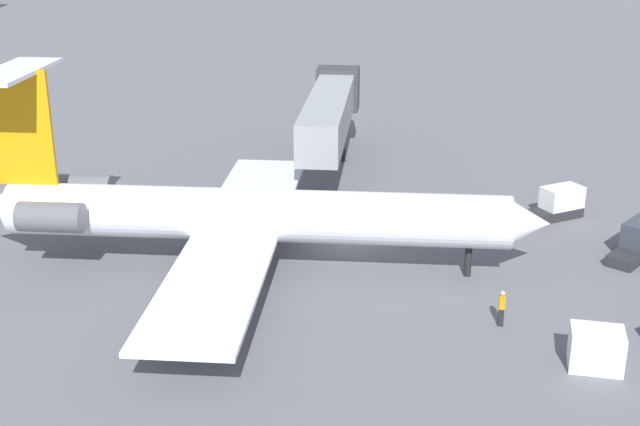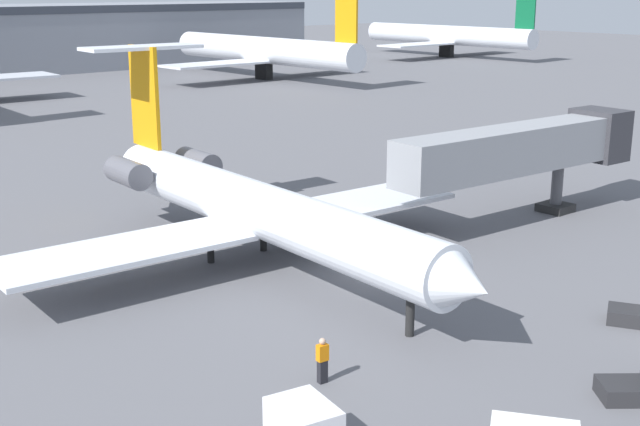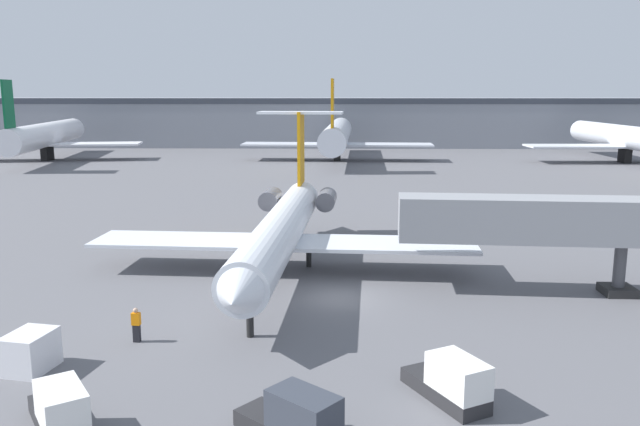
{
  "view_description": "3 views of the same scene",
  "coord_description": "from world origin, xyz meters",
  "views": [
    {
      "loc": [
        -43.81,
        0.58,
        17.91
      ],
      "look_at": [
        -2.94,
        1.64,
        2.82
      ],
      "focal_mm": 47.5,
      "sensor_mm": 36.0,
      "label": 1
    },
    {
      "loc": [
        -27.39,
        -26.77,
        13.54
      ],
      "look_at": [
        -1.78,
        2.45,
        2.92
      ],
      "focal_mm": 46.82,
      "sensor_mm": 36.0,
      "label": 2
    },
    {
      "loc": [
        -0.3,
        -35.09,
        11.73
      ],
      "look_at": [
        -1.18,
        5.65,
        3.95
      ],
      "focal_mm": 35.65,
      "sensor_mm": 36.0,
      "label": 3
    }
  ],
  "objects": [
    {
      "name": "regional_jet",
      "position": [
        -3.63,
        5.83,
        3.04
      ],
      "size": [
        25.58,
        29.78,
        10.19
      ],
      "color": "silver",
      "rests_on": "ground_plane"
    },
    {
      "name": "parked_airliner_east_end",
      "position": [
        100.15,
        81.0,
        4.13
      ],
      "size": [
        33.1,
        39.34,
        13.06
      ],
      "color": "silver",
      "rests_on": "ground_plane"
    },
    {
      "name": "ground_plane",
      "position": [
        0.0,
        0.0,
        -0.05
      ],
      "size": [
        400.0,
        400.0,
        0.1
      ],
      "primitive_type": "cube",
      "color": "#5B5B60"
    },
    {
      "name": "ground_crew_marshaller",
      "position": [
        -9.66,
        -6.66,
        0.86
      ],
      "size": [
        0.43,
        0.31,
        1.69
      ],
      "color": "black",
      "rests_on": "ground_plane"
    },
    {
      "name": "parked_airliner_east_mid",
      "position": [
        48.84,
        72.67,
        4.22
      ],
      "size": [
        33.04,
        39.28,
        13.25
      ],
      "color": "silver",
      "rests_on": "ground_plane"
    },
    {
      "name": "jet_bridge",
      "position": [
        13.67,
        1.33,
        4.34
      ],
      "size": [
        18.16,
        4.17,
        6.01
      ],
      "color": "gray",
      "rests_on": "ground_plane"
    }
  ]
}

